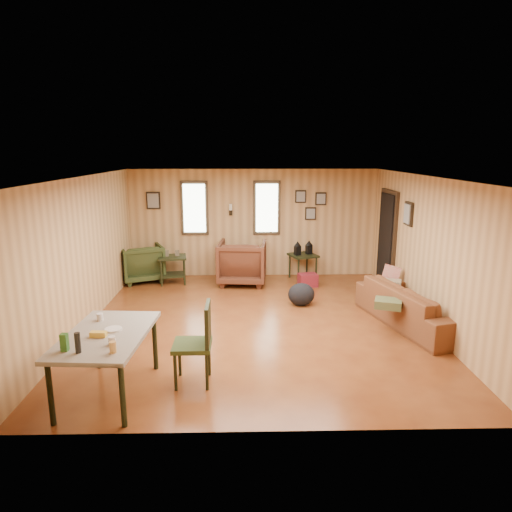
% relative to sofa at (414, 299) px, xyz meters
% --- Properties ---
extents(room, '(5.54, 6.04, 2.44)m').
position_rel_sofa_xyz_m(room, '(-2.39, 0.41, 0.77)').
color(room, brown).
rests_on(room, ground).
extents(sofa, '(1.22, 2.34, 0.88)m').
position_rel_sofa_xyz_m(sofa, '(0.00, 0.00, 0.00)').
color(sofa, brown).
rests_on(sofa, ground).
extents(recliner_brown, '(1.07, 1.01, 1.02)m').
position_rel_sofa_xyz_m(recliner_brown, '(-2.81, 2.46, 0.07)').
color(recliner_brown, '#4D2617').
rests_on(recliner_brown, ground).
extents(recliner_green, '(1.11, 1.08, 0.89)m').
position_rel_sofa_xyz_m(recliner_green, '(-5.00, 2.70, 0.01)').
color(recliner_green, '#2F391A').
rests_on(recliner_green, ground).
extents(end_table, '(0.65, 0.60, 0.73)m').
position_rel_sofa_xyz_m(end_table, '(-4.30, 2.51, -0.03)').
color(end_table, black).
rests_on(end_table, ground).
extents(side_table, '(0.70, 0.70, 0.87)m').
position_rel_sofa_xyz_m(side_table, '(-1.47, 2.76, 0.15)').
color(side_table, black).
rests_on(side_table, ground).
extents(cooler, '(0.43, 0.34, 0.27)m').
position_rel_sofa_xyz_m(cooler, '(-1.43, 2.20, -0.30)').
color(cooler, maroon).
rests_on(cooler, ground).
extents(backpack, '(0.53, 0.42, 0.42)m').
position_rel_sofa_xyz_m(backpack, '(-1.71, 1.00, -0.23)').
color(backpack, black).
rests_on(backpack, ground).
extents(sofa_pillows, '(0.91, 1.73, 0.35)m').
position_rel_sofa_xyz_m(sofa_pillows, '(-0.30, 0.31, 0.06)').
color(sofa_pillows, '#484D2B').
rests_on(sofa_pillows, sofa).
extents(dining_table, '(0.99, 1.54, 0.98)m').
position_rel_sofa_xyz_m(dining_table, '(-4.34, -2.09, 0.25)').
color(dining_table, gray).
rests_on(dining_table, ground).
extents(dining_chair, '(0.46, 0.46, 1.02)m').
position_rel_sofa_xyz_m(dining_chair, '(-3.31, -1.84, 0.13)').
color(dining_chair, '#2F391A').
rests_on(dining_chair, ground).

